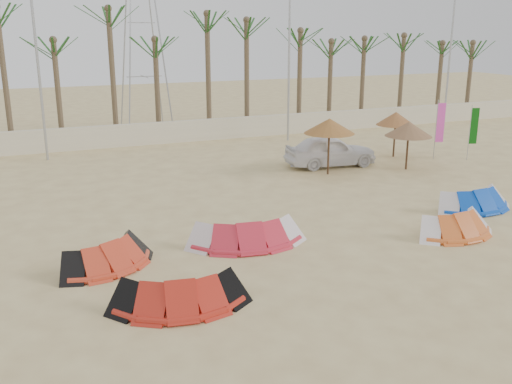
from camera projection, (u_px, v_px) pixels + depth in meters
name	position (u px, v px, depth m)	size (l,w,h in m)	color
ground	(347.00, 302.00, 14.43)	(120.00, 120.00, 0.00)	#D9C385
boundary_wall	(152.00, 134.00, 33.74)	(60.00, 0.30, 1.30)	beige
palm_line	(152.00, 32.00, 33.71)	(52.00, 4.00, 7.70)	brown
lamp_b	(37.00, 47.00, 28.33)	(1.25, 0.14, 11.00)	#A5A8AD
lamp_c	(290.00, 44.00, 33.54)	(1.25, 0.14, 11.00)	#A5A8AD
lamp_d	(452.00, 42.00, 37.99)	(1.25, 0.14, 11.00)	#A5A8AD
pylon	(147.00, 128.00, 39.61)	(3.00, 3.00, 14.00)	#A5A8AD
kite_red_left	(107.00, 252.00, 16.56)	(3.44, 2.56, 0.90)	red
kite_red_mid	(176.00, 288.00, 14.25)	(3.55, 2.00, 0.90)	#B02115
kite_red_right	(243.00, 230.00, 18.35)	(3.84, 1.99, 0.90)	red
kite_orange	(451.00, 222.00, 19.09)	(2.99, 1.65, 0.90)	orange
kite_blue	(470.00, 197.00, 21.87)	(3.32, 1.62, 0.90)	#0A41B9
parasol_left	(329.00, 126.00, 26.37)	(2.38, 2.38, 2.65)	#4C331E
parasol_mid	(409.00, 129.00, 27.39)	(2.27, 2.27, 2.34)	#4C331E
parasol_right	(396.00, 119.00, 30.11)	(2.06, 2.06, 2.41)	#4C331E
flag_pink	(439.00, 124.00, 29.61)	(0.44, 0.16, 3.13)	#A5A8AD
flag_green	(473.00, 127.00, 29.55)	(0.45, 0.13, 2.88)	#A5A8AD
car	(330.00, 151.00, 28.42)	(1.82, 4.53, 1.54)	white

